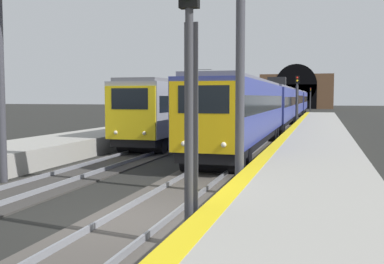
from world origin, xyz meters
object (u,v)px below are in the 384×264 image
at_px(train_adjacent_platform, 234,104).
at_px(railway_signal_far, 310,98).
at_px(railway_signal_near, 189,75).
at_px(railway_signal_mid, 297,97).
at_px(train_main_approaching, 285,104).
at_px(overhead_signal_gantry, 110,13).
at_px(catenary_mast_near, 196,92).

relative_size(train_adjacent_platform, railway_signal_far, 11.28).
bearing_deg(railway_signal_near, railway_signal_mid, -180.00).
height_order(train_main_approaching, railway_signal_near, railway_signal_near).
relative_size(railway_signal_near, overhead_signal_gantry, 0.66).
distance_m(train_main_approaching, railway_signal_near, 45.48).
relative_size(train_main_approaching, catenary_mast_near, 10.61).
xyz_separation_m(train_main_approaching, catenary_mast_near, (1.90, 11.20, 1.35)).
bearing_deg(overhead_signal_gantry, railway_signal_far, -2.89).
xyz_separation_m(railway_signal_mid, overhead_signal_gantry, (-33.42, 4.24, 2.79)).
xyz_separation_m(overhead_signal_gantry, catenary_mast_near, (42.07, 8.69, -2.18)).
bearing_deg(railway_signal_near, overhead_signal_gantry, -141.07).
distance_m(train_main_approaching, overhead_signal_gantry, 40.41).
distance_m(train_main_approaching, railway_signal_far, 43.85).
bearing_deg(railway_signal_mid, railway_signal_near, 0.00).
bearing_deg(train_main_approaching, train_adjacent_platform, -46.80).
bearing_deg(railway_signal_mid, train_main_approaching, -165.53).
xyz_separation_m(railway_signal_mid, railway_signal_far, (50.56, -0.00, -0.12)).
bearing_deg(railway_signal_mid, catenary_mast_near, -123.76).
distance_m(railway_signal_far, overhead_signal_gantry, 84.14).
xyz_separation_m(railway_signal_far, overhead_signal_gantry, (-83.98, 4.24, 2.91)).
distance_m(overhead_signal_gantry, catenary_mast_near, 43.01).
height_order(train_main_approaching, railway_signal_mid, railway_signal_mid).
bearing_deg(railway_signal_far, railway_signal_mid, 0.00).
height_order(railway_signal_near, railway_signal_far, railway_signal_near).
relative_size(train_main_approaching, railway_signal_mid, 14.48).
bearing_deg(railway_signal_far, train_main_approaching, -2.28).
xyz_separation_m(train_main_approaching, railway_signal_far, (43.81, -1.74, 0.63)).
bearing_deg(overhead_signal_gantry, railway_signal_mid, -7.24).
distance_m(train_adjacent_platform, catenary_mast_near, 9.18).
bearing_deg(overhead_signal_gantry, railway_signal_near, -141.07).
distance_m(railway_signal_near, overhead_signal_gantry, 7.14).
height_order(railway_signal_mid, catenary_mast_near, catenary_mast_near).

